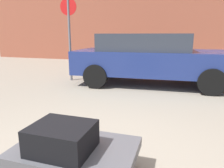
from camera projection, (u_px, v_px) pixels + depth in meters
luggage_cart at (76, 153)px, 2.05m from camera, size 1.17×0.77×0.34m
suitcase_black_rear_right at (62, 138)px, 1.93m from camera, size 0.56×0.47×0.25m
parked_car at (150, 58)px, 5.95m from camera, size 4.40×2.12×1.42m
bollard_kerb_near at (218, 63)px, 7.79m from camera, size 0.26×0.26×0.74m
no_parking_sign at (69, 31)px, 6.27m from camera, size 0.50×0.07×2.44m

